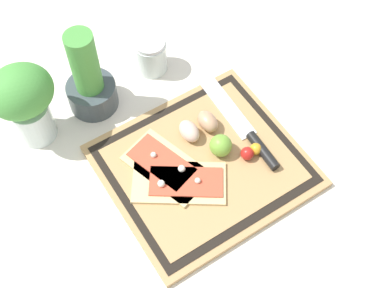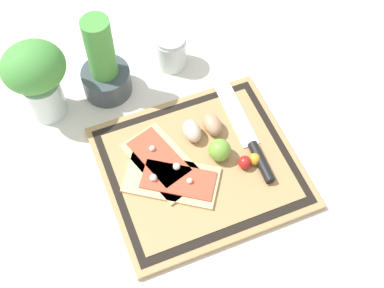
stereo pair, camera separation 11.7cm
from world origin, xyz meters
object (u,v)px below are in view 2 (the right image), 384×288
at_px(pizza_slice_near, 173,180).
at_px(cherry_tomato_red, 245,162).
at_px(knife, 252,145).
at_px(egg_brown, 212,124).
at_px(pizza_slice_far, 162,161).
at_px(cherry_tomato_yellow, 255,159).
at_px(herb_glass, 36,76).
at_px(herb_pot, 104,68).
at_px(sauce_jar, 171,52).
at_px(lime, 220,150).
at_px(egg_pink, 192,131).

xyz_separation_m(pizza_slice_near, cherry_tomato_red, (0.16, -0.02, 0.01)).
xyz_separation_m(knife, egg_brown, (-0.06, 0.08, 0.01)).
bearing_deg(pizza_slice_far, cherry_tomato_red, -24.59).
relative_size(cherry_tomato_yellow, herb_glass, 0.13).
distance_m(pizza_slice_far, herb_pot, 0.26).
bearing_deg(egg_brown, pizza_slice_far, -163.67).
distance_m(cherry_tomato_red, cherry_tomato_yellow, 0.02).
bearing_deg(egg_brown, sauce_jar, 92.95).
relative_size(pizza_slice_near, herb_pot, 0.97).
bearing_deg(cherry_tomato_red, knife, 46.49).
distance_m(cherry_tomato_red, herb_glass, 0.49).
bearing_deg(cherry_tomato_yellow, pizza_slice_near, 172.91).
bearing_deg(herb_glass, lime, -40.91).
bearing_deg(egg_brown, pizza_slice_near, -144.76).
xyz_separation_m(pizza_slice_far, lime, (0.12, -0.03, 0.02)).
height_order(pizza_slice_near, cherry_tomato_red, cherry_tomato_red).
bearing_deg(pizza_slice_far, herb_pot, 100.76).
bearing_deg(cherry_tomato_red, egg_pink, 123.74).
relative_size(lime, herb_pot, 0.22).
bearing_deg(sauce_jar, lime, -90.24).
xyz_separation_m(cherry_tomato_red, cherry_tomato_yellow, (0.02, -0.00, -0.00)).
height_order(egg_pink, lime, lime).
distance_m(knife, lime, 0.08).
height_order(egg_pink, sauce_jar, sauce_jar).
distance_m(pizza_slice_far, egg_brown, 0.14).
relative_size(sauce_jar, herb_glass, 0.44).
relative_size(lime, cherry_tomato_yellow, 1.88).
bearing_deg(pizza_slice_far, herb_glass, 128.75).
bearing_deg(egg_brown, herb_pot, 130.99).
distance_m(lime, cherry_tomato_yellow, 0.08).
height_order(herb_pot, herb_glass, herb_pot).
relative_size(pizza_slice_near, herb_glass, 1.04).
relative_size(egg_pink, cherry_tomato_yellow, 2.19).
bearing_deg(herb_pot, knife, -49.21).
distance_m(egg_pink, cherry_tomato_yellow, 0.15).
height_order(egg_brown, cherry_tomato_red, egg_brown).
height_order(egg_pink, cherry_tomato_yellow, egg_pink).
height_order(cherry_tomato_yellow, herb_pot, herb_pot).
bearing_deg(cherry_tomato_yellow, lime, 146.28).
relative_size(pizza_slice_far, sauce_jar, 2.24).
relative_size(pizza_slice_far, knife, 0.69).
distance_m(egg_pink, cherry_tomato_red, 0.14).
xyz_separation_m(egg_pink, herb_glass, (-0.28, 0.20, 0.09)).
xyz_separation_m(pizza_slice_far, cherry_tomato_yellow, (0.19, -0.07, 0.01)).
height_order(cherry_tomato_red, herb_pot, herb_pot).
distance_m(knife, egg_pink, 0.14).
height_order(knife, egg_brown, egg_brown).
height_order(lime, cherry_tomato_red, lime).
xyz_separation_m(knife, herb_pot, (-0.25, 0.29, 0.05)).
bearing_deg(knife, egg_brown, 130.25).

